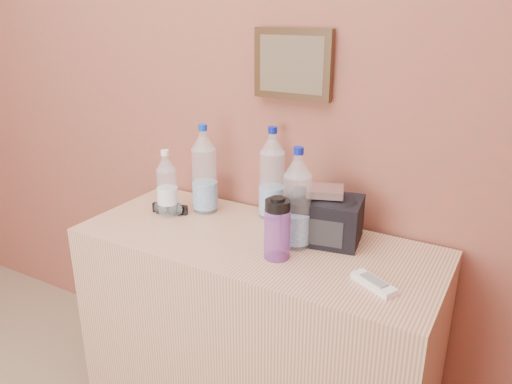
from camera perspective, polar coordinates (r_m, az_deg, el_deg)
picture_frame at (r=1.85m, az=4.22°, el=14.36°), size 0.30×0.03×0.25m
dresser at (r=1.99m, az=-0.03°, el=-16.09°), size 1.31×0.54×0.82m
pet_large_b at (r=1.98m, az=-5.92°, el=2.08°), size 0.10×0.10×0.36m
pet_large_c at (r=1.92m, az=1.85°, el=1.60°), size 0.10×0.10×0.36m
pet_large_d at (r=1.68m, az=4.70°, el=-1.34°), size 0.10×0.10×0.35m
pet_small at (r=1.98m, az=-10.13°, el=0.56°), size 0.08×0.08×0.26m
nalgene_bottle at (r=1.62m, az=2.45°, el=-4.18°), size 0.09×0.09×0.21m
sunglasses at (r=2.02m, az=-9.80°, el=-1.90°), size 0.16×0.09×0.04m
ac_remote at (r=1.54m, az=13.31°, el=-10.15°), size 0.15×0.11×0.02m
toiletry_bag at (r=1.76m, az=7.72°, el=-2.77°), size 0.29×0.23×0.18m
foil_packet at (r=1.71m, az=7.91°, el=0.10°), size 0.15×0.14×0.03m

